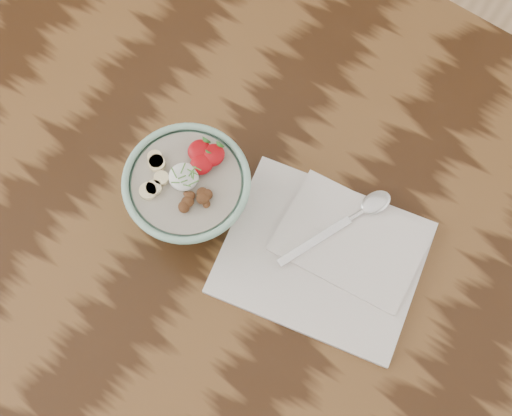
{
  "coord_description": "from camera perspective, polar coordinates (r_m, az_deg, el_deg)",
  "views": [
    {
      "loc": [
        24.86,
        -29.34,
        171.76
      ],
      "look_at": [
        7.83,
        -4.56,
        85.24
      ],
      "focal_mm": 50.0,
      "sensor_mm": 36.0,
      "label": 1
    }
  ],
  "objects": [
    {
      "name": "table",
      "position": [
        1.13,
        -1.97,
        0.67
      ],
      "size": [
        160.0,
        90.0,
        75.0
      ],
      "color": "black",
      "rests_on": "ground"
    },
    {
      "name": "breakfast_bowl",
      "position": [
        0.98,
        -5.4,
        1.38
      ],
      "size": [
        17.14,
        17.14,
        11.36
      ],
      "rotation": [
        0.0,
        0.0,
        -0.23
      ],
      "color": "#8ABAA4",
      "rests_on": "table"
    },
    {
      "name": "napkin",
      "position": [
        1.0,
        5.78,
        -3.69
      ],
      "size": [
        30.85,
        26.86,
        1.66
      ],
      "rotation": [
        0.0,
        0.0,
        0.21
      ],
      "color": "silver",
      "rests_on": "table"
    },
    {
      "name": "spoon",
      "position": [
        1.01,
        8.37,
        -0.32
      ],
      "size": [
        9.24,
        18.11,
        0.98
      ],
      "rotation": [
        0.0,
        0.0,
        -0.4
      ],
      "color": "silver",
      "rests_on": "napkin"
    }
  ]
}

